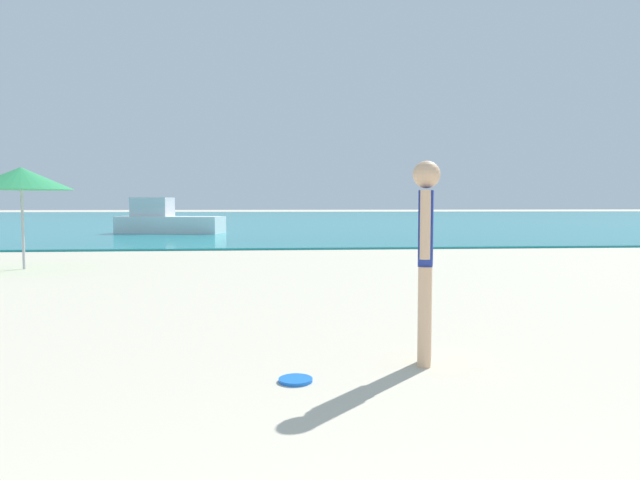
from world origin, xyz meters
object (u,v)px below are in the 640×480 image
boat_near (166,221)px  beach_umbrella (21,179)px  frisbee (296,380)px  person_standing (426,250)px

boat_near → beach_umbrella: size_ratio=2.24×
frisbee → boat_near: size_ratio=0.06×
boat_near → beach_umbrella: 11.87m
beach_umbrella → boat_near: bearing=87.1°
person_standing → beach_umbrella: size_ratio=0.82×
person_standing → frisbee: person_standing is taller
person_standing → beach_umbrella: 9.21m
frisbee → beach_umbrella: 8.99m
frisbee → person_standing: bearing=18.6°
frisbee → beach_umbrella: (-4.91, 7.33, 1.72)m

